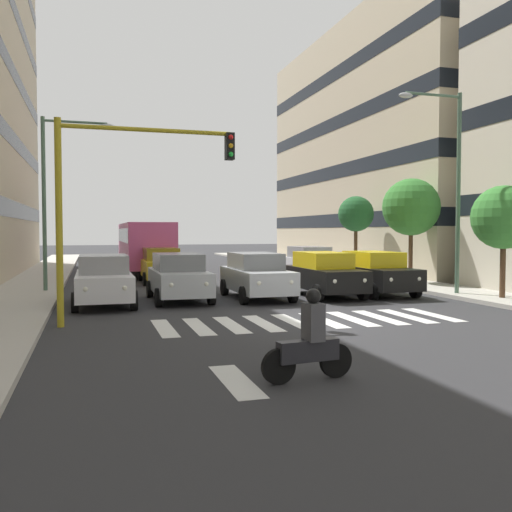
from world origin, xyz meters
TOP-DOWN VIEW (x-y plane):
  - ground_plane at (0.00, 0.00)m, footprint 180.00×180.00m
  - building_left_block_0 at (-13.90, -19.76)m, footprint 8.33×23.52m
  - crosswalk_markings at (-0.00, 0.00)m, footprint 8.55×2.80m
  - lane_arrow_1 at (3.53, 5.50)m, footprint 0.50×2.20m
  - car_0 at (-5.01, -5.31)m, footprint 2.02×4.44m
  - car_1 at (-2.80, -5.30)m, footprint 2.02×4.44m
  - car_2 at (-0.06, -5.36)m, footprint 2.02×4.44m
  - car_3 at (2.83, -5.59)m, footprint 2.02×4.44m
  - car_4 at (5.47, -5.04)m, footprint 2.02×4.44m
  - car_row2_0 at (-5.24, -12.76)m, footprint 2.02×4.44m
  - car_row2_1 at (2.59, -12.91)m, footprint 2.02×4.44m
  - bus_behind_traffic at (2.83, -19.17)m, footprint 2.78×10.50m
  - motorcycle_with_rider at (2.33, 5.84)m, footprint 1.70×0.39m
  - traffic_light_gantry at (5.26, -0.93)m, footprint 4.83×0.36m
  - street_lamp_left at (-7.26, -3.71)m, footprint 2.70×0.28m
  - street_lamp_right at (7.20, -9.28)m, footprint 2.85×0.28m
  - street_tree_0 at (-8.31, -1.99)m, footprint 2.29×2.29m
  - street_tree_1 at (-8.58, -8.41)m, footprint 2.68×2.68m
  - street_tree_2 at (-8.25, -13.43)m, footprint 1.97×1.97m

SIDE VIEW (x-z plane):
  - ground_plane at x=0.00m, z-range 0.00..0.00m
  - crosswalk_markings at x=0.00m, z-range 0.00..0.01m
  - lane_arrow_1 at x=3.53m, z-range 0.00..0.01m
  - motorcycle_with_rider at x=2.33m, z-range -0.14..1.43m
  - car_0 at x=-5.01m, z-range 0.03..1.75m
  - car_1 at x=-2.80m, z-range 0.03..1.75m
  - car_2 at x=-0.06m, z-range 0.03..1.75m
  - car_3 at x=2.83m, z-range 0.03..1.75m
  - car_4 at x=5.47m, z-range 0.03..1.75m
  - car_row2_0 at x=-5.24m, z-range 0.03..1.75m
  - car_row2_1 at x=2.59m, z-range 0.03..1.75m
  - bus_behind_traffic at x=2.83m, z-range 0.36..3.36m
  - street_tree_0 at x=-8.31m, z-range 1.01..5.04m
  - street_tree_2 at x=-8.25m, z-range 1.30..5.64m
  - street_tree_1 at x=-8.58m, z-range 1.23..6.09m
  - traffic_light_gantry at x=5.26m, z-range 0.99..6.49m
  - street_lamp_right at x=7.20m, z-range 0.94..7.90m
  - street_lamp_left at x=-7.26m, z-range 0.94..8.59m
  - building_left_block_0 at x=-13.90m, z-range 0.00..16.18m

